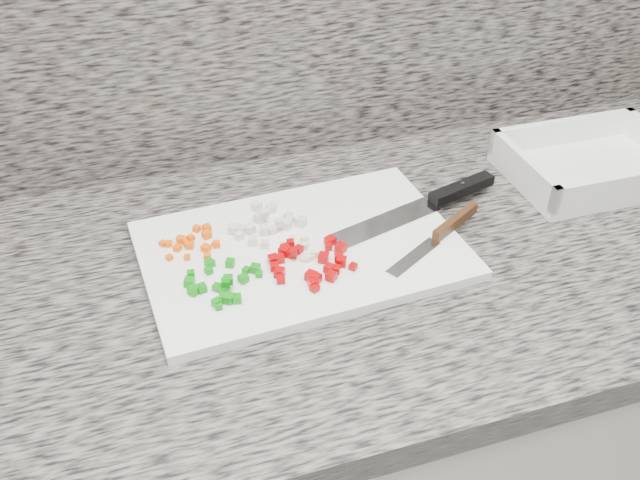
{
  "coord_description": "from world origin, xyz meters",
  "views": [
    {
      "loc": [
        -0.26,
        0.71,
        1.5
      ],
      "look_at": [
        -0.02,
        1.44,
        0.93
      ],
      "focal_mm": 40.0,
      "sensor_mm": 36.0,
      "label": 1
    }
  ],
  "objects": [
    {
      "name": "tray",
      "position": [
        0.47,
        1.51,
        0.92
      ],
      "size": [
        0.27,
        0.2,
        0.06
      ],
      "rotation": [
        0.0,
        0.0,
        -0.01
      ],
      "color": "white",
      "rests_on": "countertop"
    },
    {
      "name": "chef_knife",
      "position": [
        0.18,
        1.5,
        0.92
      ],
      "size": [
        0.29,
        0.11,
        0.02
      ],
      "rotation": [
        0.0,
        0.0,
        0.28
      ],
      "color": "silver",
      "rests_on": "cutting_board"
    },
    {
      "name": "carrot_pile",
      "position": [
        -0.18,
        1.51,
        0.92
      ],
      "size": [
        0.08,
        0.08,
        0.01
      ],
      "color": "#F25605",
      "rests_on": "cutting_board"
    },
    {
      "name": "green_pepper_pile",
      "position": [
        -0.16,
        1.41,
        0.92
      ],
      "size": [
        0.1,
        0.1,
        0.02
      ],
      "color": "#0B7F0D",
      "rests_on": "cutting_board"
    },
    {
      "name": "cabinet",
      "position": [
        0.0,
        1.44,
        0.43
      ],
      "size": [
        3.92,
        0.62,
        0.86
      ],
      "primitive_type": "cube",
      "color": "white",
      "rests_on": "ground"
    },
    {
      "name": "countertop",
      "position": [
        0.0,
        1.44,
        0.88
      ],
      "size": [
        3.96,
        0.64,
        0.04
      ],
      "primitive_type": "cube",
      "color": "#67635B",
      "rests_on": "cabinet"
    },
    {
      "name": "paring_knife",
      "position": [
        0.16,
        1.42,
        0.92
      ],
      "size": [
        0.18,
        0.11,
        0.02
      ],
      "rotation": [
        0.0,
        0.0,
        0.53
      ],
      "color": "silver",
      "rests_on": "cutting_board"
    },
    {
      "name": "onion_pile",
      "position": [
        -0.08,
        1.52,
        0.92
      ],
      "size": [
        0.11,
        0.11,
        0.02
      ],
      "color": "beige",
      "rests_on": "cutting_board"
    },
    {
      "name": "red_pepper_pile",
      "position": [
        -0.04,
        1.42,
        0.92
      ],
      "size": [
        0.11,
        0.11,
        0.02
      ],
      "color": "#AA0205",
      "rests_on": "cutting_board"
    },
    {
      "name": "garlic_pile",
      "position": [
        -0.04,
        1.44,
        0.92
      ],
      "size": [
        0.05,
        0.06,
        0.01
      ],
      "color": "beige",
      "rests_on": "cutting_board"
    },
    {
      "name": "cutting_board",
      "position": [
        -0.04,
        1.46,
        0.91
      ],
      "size": [
        0.44,
        0.31,
        0.01
      ],
      "primitive_type": "cube",
      "rotation": [
        0.0,
        0.0,
        0.05
      ],
      "color": "white",
      "rests_on": "countertop"
    }
  ]
}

